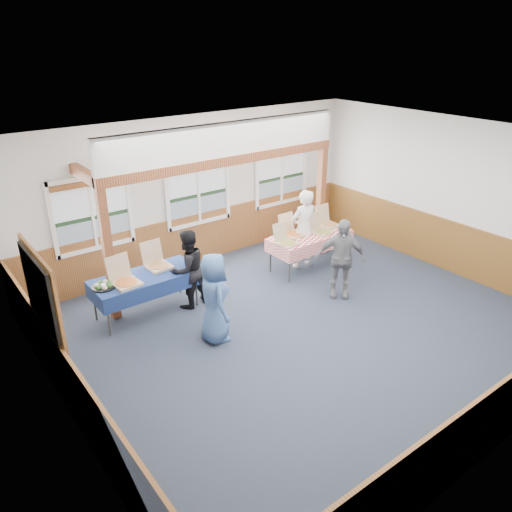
{
  "coord_description": "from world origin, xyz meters",
  "views": [
    {
      "loc": [
        -5.16,
        -5.42,
        4.73
      ],
      "look_at": [
        -0.31,
        1.0,
        1.07
      ],
      "focal_mm": 35.0,
      "sensor_mm": 36.0,
      "label": 1
    }
  ],
  "objects_px": {
    "table_left": "(145,278)",
    "woman_black": "(188,269)",
    "table_right": "(310,237)",
    "person_grey": "(341,258)",
    "woman_white": "(303,229)",
    "man_blue": "(214,298)"
  },
  "relations": [
    {
      "from": "woman_white",
      "to": "woman_black",
      "type": "height_order",
      "value": "woman_white"
    },
    {
      "from": "woman_black",
      "to": "table_right",
      "type": "bearing_deg",
      "value": 169.9
    },
    {
      "from": "table_left",
      "to": "woman_white",
      "type": "relative_size",
      "value": 1.1
    },
    {
      "from": "table_left",
      "to": "person_grey",
      "type": "xyz_separation_m",
      "value": [
        3.25,
        -1.64,
        0.09
      ]
    },
    {
      "from": "table_left",
      "to": "woman_black",
      "type": "height_order",
      "value": "woman_black"
    },
    {
      "from": "person_grey",
      "to": "table_left",
      "type": "bearing_deg",
      "value": -163.29
    },
    {
      "from": "table_right",
      "to": "person_grey",
      "type": "relative_size",
      "value": 1.27
    },
    {
      "from": "woman_white",
      "to": "person_grey",
      "type": "height_order",
      "value": "woman_white"
    },
    {
      "from": "woman_black",
      "to": "man_blue",
      "type": "height_order",
      "value": "man_blue"
    },
    {
      "from": "woman_black",
      "to": "man_blue",
      "type": "distance_m",
      "value": 1.25
    },
    {
      "from": "woman_white",
      "to": "person_grey",
      "type": "bearing_deg",
      "value": 83.13
    },
    {
      "from": "woman_black",
      "to": "person_grey",
      "type": "relative_size",
      "value": 0.95
    },
    {
      "from": "person_grey",
      "to": "woman_black",
      "type": "bearing_deg",
      "value": -165.97
    },
    {
      "from": "table_right",
      "to": "woman_white",
      "type": "bearing_deg",
      "value": 113.78
    },
    {
      "from": "woman_black",
      "to": "man_blue",
      "type": "relative_size",
      "value": 0.97
    },
    {
      "from": "woman_white",
      "to": "woman_black",
      "type": "bearing_deg",
      "value": 5.91
    },
    {
      "from": "table_right",
      "to": "man_blue",
      "type": "bearing_deg",
      "value": 177.19
    },
    {
      "from": "person_grey",
      "to": "woman_white",
      "type": "bearing_deg",
      "value": 120.64
    },
    {
      "from": "table_left",
      "to": "table_right",
      "type": "bearing_deg",
      "value": -7.3
    },
    {
      "from": "table_right",
      "to": "woman_white",
      "type": "height_order",
      "value": "woman_white"
    },
    {
      "from": "table_left",
      "to": "woman_white",
      "type": "bearing_deg",
      "value": -5.82
    },
    {
      "from": "person_grey",
      "to": "table_right",
      "type": "bearing_deg",
      "value": 115.35
    }
  ]
}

